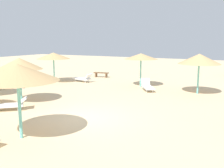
{
  "coord_description": "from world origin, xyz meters",
  "views": [
    {
      "loc": [
        6.7,
        -9.7,
        3.74
      ],
      "look_at": [
        0.0,
        3.0,
        1.2
      ],
      "focal_mm": 40.56,
      "sensor_mm": 36.0,
      "label": 1
    }
  ],
  "objects_px": {
    "parasol_4": "(19,64)",
    "lounger_4": "(9,105)",
    "parasol_1": "(141,56)",
    "bench_0": "(101,74)",
    "parasol_3": "(17,73)",
    "parasol_7": "(199,59)",
    "parasol_6": "(53,56)",
    "lounger_6": "(83,78)",
    "lounger_1": "(147,86)"
  },
  "relations": [
    {
      "from": "parasol_4",
      "to": "lounger_4",
      "type": "distance_m",
      "value": 2.62
    },
    {
      "from": "parasol_1",
      "to": "bench_0",
      "type": "height_order",
      "value": "parasol_1"
    },
    {
      "from": "parasol_3",
      "to": "parasol_7",
      "type": "distance_m",
      "value": 12.3
    },
    {
      "from": "parasol_6",
      "to": "lounger_6",
      "type": "relative_size",
      "value": 1.5
    },
    {
      "from": "parasol_3",
      "to": "lounger_6",
      "type": "height_order",
      "value": "parasol_3"
    },
    {
      "from": "parasol_3",
      "to": "parasol_4",
      "type": "bearing_deg",
      "value": 137.18
    },
    {
      "from": "parasol_4",
      "to": "lounger_1",
      "type": "distance_m",
      "value": 9.07
    },
    {
      "from": "parasol_7",
      "to": "parasol_3",
      "type": "bearing_deg",
      "value": -112.03
    },
    {
      "from": "parasol_7",
      "to": "lounger_4",
      "type": "xyz_separation_m",
      "value": [
        -8.17,
        -8.93,
        -2.12
      ]
    },
    {
      "from": "parasol_1",
      "to": "lounger_1",
      "type": "relative_size",
      "value": 1.41
    },
    {
      "from": "parasol_3",
      "to": "parasol_4",
      "type": "xyz_separation_m",
      "value": [
        -4.3,
        3.98,
        -0.21
      ]
    },
    {
      "from": "lounger_1",
      "to": "lounger_6",
      "type": "height_order",
      "value": "lounger_1"
    },
    {
      "from": "parasol_3",
      "to": "parasol_4",
      "type": "distance_m",
      "value": 5.86
    },
    {
      "from": "parasol_4",
      "to": "parasol_6",
      "type": "bearing_deg",
      "value": 115.07
    },
    {
      "from": "parasol_4",
      "to": "parasol_6",
      "type": "xyz_separation_m",
      "value": [
        -3.07,
        6.57,
        0.01
      ]
    },
    {
      "from": "parasol_1",
      "to": "parasol_4",
      "type": "bearing_deg",
      "value": -118.31
    },
    {
      "from": "parasol_1",
      "to": "lounger_6",
      "type": "relative_size",
      "value": 1.38
    },
    {
      "from": "lounger_1",
      "to": "bench_0",
      "type": "height_order",
      "value": "lounger_1"
    },
    {
      "from": "parasol_7",
      "to": "lounger_6",
      "type": "bearing_deg",
      "value": 177.04
    },
    {
      "from": "parasol_3",
      "to": "lounger_4",
      "type": "relative_size",
      "value": 1.67
    },
    {
      "from": "parasol_7",
      "to": "lounger_4",
      "type": "bearing_deg",
      "value": -132.47
    },
    {
      "from": "parasol_3",
      "to": "bench_0",
      "type": "relative_size",
      "value": 1.98
    },
    {
      "from": "parasol_6",
      "to": "lounger_4",
      "type": "height_order",
      "value": "parasol_6"
    },
    {
      "from": "parasol_1",
      "to": "parasol_3",
      "type": "distance_m",
      "value": 12.14
    },
    {
      "from": "lounger_1",
      "to": "lounger_4",
      "type": "distance_m",
      "value": 9.7
    },
    {
      "from": "parasol_1",
      "to": "parasol_3",
      "type": "xyz_separation_m",
      "value": [
        -0.1,
        -12.14,
        0.11
      ]
    },
    {
      "from": "lounger_1",
      "to": "lounger_6",
      "type": "bearing_deg",
      "value": 171.67
    },
    {
      "from": "parasol_3",
      "to": "bench_0",
      "type": "xyz_separation_m",
      "value": [
        -5.28,
        15.15,
        -2.19
      ]
    },
    {
      "from": "parasol_4",
      "to": "parasol_7",
      "type": "bearing_deg",
      "value": 39.78
    },
    {
      "from": "parasol_4",
      "to": "bench_0",
      "type": "distance_m",
      "value": 11.38
    },
    {
      "from": "parasol_6",
      "to": "parasol_4",
      "type": "bearing_deg",
      "value": -64.93
    },
    {
      "from": "lounger_6",
      "to": "bench_0",
      "type": "xyz_separation_m",
      "value": [
        0.0,
        3.23,
        0.02
      ]
    },
    {
      "from": "lounger_1",
      "to": "bench_0",
      "type": "xyz_separation_m",
      "value": [
        -6.4,
        4.17,
        0.02
      ]
    },
    {
      "from": "lounger_1",
      "to": "parasol_1",
      "type": "bearing_deg",
      "value": 130.91
    },
    {
      "from": "bench_0",
      "to": "parasol_1",
      "type": "bearing_deg",
      "value": -29.15
    },
    {
      "from": "parasol_1",
      "to": "lounger_6",
      "type": "bearing_deg",
      "value": -177.54
    },
    {
      "from": "bench_0",
      "to": "parasol_7",
      "type": "bearing_deg",
      "value": -20.74
    },
    {
      "from": "parasol_6",
      "to": "lounger_6",
      "type": "xyz_separation_m",
      "value": [
        2.08,
        1.37,
        -2.01
      ]
    },
    {
      "from": "parasol_7",
      "to": "parasol_4",
      "type": "bearing_deg",
      "value": -140.22
    },
    {
      "from": "parasol_3",
      "to": "parasol_7",
      "type": "height_order",
      "value": "parasol_3"
    },
    {
      "from": "parasol_3",
      "to": "lounger_1",
      "type": "distance_m",
      "value": 11.25
    },
    {
      "from": "parasol_3",
      "to": "lounger_6",
      "type": "bearing_deg",
      "value": 113.93
    },
    {
      "from": "parasol_4",
      "to": "lounger_6",
      "type": "bearing_deg",
      "value": 97.11
    },
    {
      "from": "parasol_1",
      "to": "parasol_3",
      "type": "bearing_deg",
      "value": -90.48
    },
    {
      "from": "parasol_1",
      "to": "parasol_7",
      "type": "xyz_separation_m",
      "value": [
        4.51,
        -0.74,
        0.01
      ]
    },
    {
      "from": "parasol_3",
      "to": "parasol_6",
      "type": "xyz_separation_m",
      "value": [
        -7.37,
        10.55,
        -0.2
      ]
    },
    {
      "from": "lounger_1",
      "to": "bench_0",
      "type": "distance_m",
      "value": 7.64
    },
    {
      "from": "lounger_4",
      "to": "bench_0",
      "type": "xyz_separation_m",
      "value": [
        -1.72,
        12.67,
        0.03
      ]
    },
    {
      "from": "lounger_4",
      "to": "lounger_6",
      "type": "distance_m",
      "value": 9.6
    },
    {
      "from": "lounger_1",
      "to": "lounger_6",
      "type": "xyz_separation_m",
      "value": [
        -6.4,
        0.94,
        -0.0
      ]
    }
  ]
}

